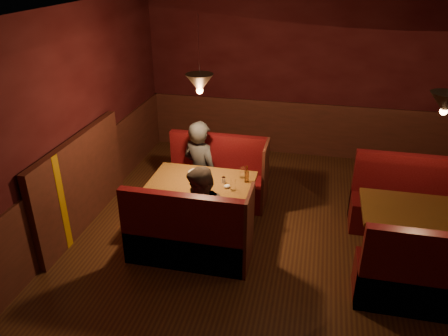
% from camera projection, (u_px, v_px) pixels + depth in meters
% --- Properties ---
extents(room, '(6.02, 7.02, 2.92)m').
position_uv_depth(room, '(273.00, 189.00, 4.92)').
color(room, '#3D1F13').
rests_on(room, ground).
extents(main_table, '(1.38, 0.84, 0.96)m').
position_uv_depth(main_table, '(203.00, 191.00, 5.87)').
color(main_table, brown).
rests_on(main_table, ground).
extents(main_bench_far, '(1.51, 0.54, 1.03)m').
position_uv_depth(main_bench_far, '(218.00, 181.00, 6.65)').
color(main_bench_far, '#480505').
rests_on(main_bench_far, ground).
extents(main_bench_near, '(1.51, 0.54, 1.03)m').
position_uv_depth(main_bench_near, '(188.00, 240.00, 5.28)').
color(main_bench_near, '#480505').
rests_on(main_bench_near, ground).
extents(second_table, '(1.32, 0.85, 0.75)m').
position_uv_depth(second_table, '(417.00, 224.00, 5.18)').
color(second_table, brown).
rests_on(second_table, ground).
extents(second_bench_far, '(1.46, 0.55, 1.05)m').
position_uv_depth(second_bench_far, '(407.00, 207.00, 5.96)').
color(second_bench_far, '#480505').
rests_on(second_bench_far, ground).
extents(second_bench_near, '(1.46, 0.55, 1.05)m').
position_uv_depth(second_bench_near, '(429.00, 283.00, 4.58)').
color(second_bench_near, '#480505').
rests_on(second_bench_near, ground).
extents(diner_a, '(0.72, 0.62, 1.68)m').
position_uv_depth(diner_a, '(200.00, 153.00, 6.34)').
color(diner_a, '#2E2E2F').
rests_on(diner_a, ground).
extents(diner_b, '(0.86, 0.74, 1.52)m').
position_uv_depth(diner_b, '(203.00, 201.00, 5.27)').
color(diner_b, '#382C26').
rests_on(diner_b, ground).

